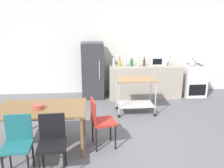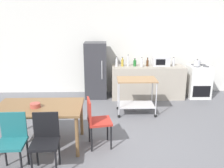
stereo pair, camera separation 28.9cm
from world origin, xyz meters
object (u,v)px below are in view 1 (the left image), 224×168
at_px(bottle_olive_oil, 119,63).
at_px(bottle_sparkling_water, 132,63).
at_px(bottle_vinegar, 125,61).
at_px(fruit_bowl, 38,107).
at_px(kettle, 193,62).
at_px(bottle_wine, 114,62).
at_px(stove_oven, 194,80).
at_px(microwave, 157,60).
at_px(chair_black, 52,140).
at_px(dining_table, 42,112).
at_px(chair_teal, 18,141).
at_px(refrigerator, 93,70).
at_px(bottle_soda, 144,63).
at_px(kitchen_cart, 136,90).
at_px(chair_red, 100,120).
at_px(bottle_hot_sauce, 139,63).
at_px(bottle_sesame_oil, 170,62).

xyz_separation_m(bottle_olive_oil, bottle_sparkling_water, (0.34, 0.01, -0.01)).
distance_m(bottle_olive_oil, bottle_vinegar, 0.16).
xyz_separation_m(fruit_bowl, kettle, (3.71, 2.57, 0.21)).
bearing_deg(bottle_sparkling_water, bottle_wine, -176.96).
relative_size(stove_oven, microwave, 2.00).
xyz_separation_m(chair_black, bottle_olive_oil, (1.36, 3.34, 0.48)).
distance_m(dining_table, bottle_olive_oil, 3.10).
relative_size(chair_teal, kettle, 3.71).
height_order(bottle_wine, kettle, bottle_wine).
bearing_deg(refrigerator, kettle, -3.70).
distance_m(stove_oven, bottle_soda, 1.57).
relative_size(chair_black, bottle_soda, 3.70).
xyz_separation_m(kitchen_cart, microwave, (0.82, 1.25, 0.46)).
bearing_deg(kettle, bottle_olive_oil, 177.10).
bearing_deg(kitchen_cart, bottle_olive_oil, 102.14).
relative_size(chair_black, bottle_vinegar, 2.81).
relative_size(bottle_vinegar, bottle_soda, 1.31).
xyz_separation_m(chair_teal, bottle_sparkling_water, (2.19, 3.35, 0.47)).
relative_size(chair_red, fruit_bowl, 5.12).
distance_m(bottle_soda, fruit_bowl, 3.56).
xyz_separation_m(dining_table, chair_black, (0.27, -0.73, -0.15)).
distance_m(dining_table, chair_black, 0.79).
distance_m(chair_red, bottle_hot_sauce, 2.89).
bearing_deg(bottle_hot_sauce, microwave, 13.95).
height_order(chair_red, microwave, microwave).
relative_size(bottle_vinegar, kettle, 1.32).
bearing_deg(bottle_sesame_oil, dining_table, -138.92).
bearing_deg(bottle_vinegar, bottle_sparkling_water, -2.93).
distance_m(chair_red, bottle_olive_oil, 2.79).
bearing_deg(stove_oven, bottle_vinegar, 179.22).
xyz_separation_m(kitchen_cart, fruit_bowl, (-1.93, -1.48, 0.22)).
bearing_deg(kitchen_cart, bottle_hot_sauce, 76.50).
relative_size(bottle_olive_oil, microwave, 0.54).
xyz_separation_m(bottle_wine, microwave, (1.23, 0.08, 0.02)).
relative_size(microwave, fruit_bowl, 2.65).
relative_size(dining_table, bottle_soda, 6.23).
distance_m(stove_oven, bottle_sparkling_water, 1.89).
bearing_deg(dining_table, fruit_bowl, -128.01).
distance_m(stove_oven, bottle_wine, 2.39).
bearing_deg(refrigerator, bottle_wine, -8.87).
bearing_deg(kettle, kitchen_cart, -148.79).
relative_size(bottle_sesame_oil, fruit_bowl, 1.32).
bearing_deg(chair_teal, bottle_soda, 50.32).
height_order(dining_table, kettle, kettle).
xyz_separation_m(bottle_vinegar, bottle_sesame_oil, (1.28, 0.03, -0.04)).
relative_size(dining_table, chair_teal, 1.69).
bearing_deg(kitchen_cart, bottle_vinegar, 94.70).
distance_m(chair_black, bottle_olive_oil, 3.64).
bearing_deg(chair_teal, bottle_olive_oil, 58.71).
distance_m(stove_oven, kitchen_cart, 2.24).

